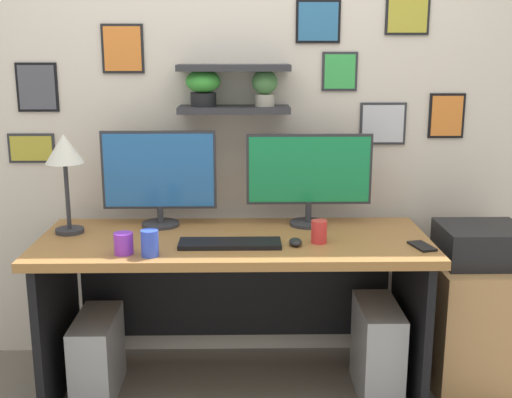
# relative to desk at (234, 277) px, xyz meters

# --- Properties ---
(ground_plane) EXTENTS (8.00, 8.00, 0.00)m
(ground_plane) POSITION_rel_desk_xyz_m (0.00, -0.06, -0.54)
(ground_plane) COLOR #70665B
(back_wall_assembly) EXTENTS (4.40, 0.24, 2.70)m
(back_wall_assembly) POSITION_rel_desk_xyz_m (0.00, 0.38, 0.81)
(back_wall_assembly) COLOR beige
(back_wall_assembly) RESTS_ON ground
(desk) EXTENTS (1.75, 0.68, 0.75)m
(desk) POSITION_rel_desk_xyz_m (0.00, 0.00, 0.00)
(desk) COLOR #9E6B38
(desk) RESTS_ON ground
(monitor_left) EXTENTS (0.54, 0.18, 0.46)m
(monitor_left) POSITION_rel_desk_xyz_m (-0.35, 0.16, 0.45)
(monitor_left) COLOR #2D2D33
(monitor_left) RESTS_ON desk
(monitor_right) EXTENTS (0.59, 0.18, 0.44)m
(monitor_right) POSITION_rel_desk_xyz_m (0.35, 0.16, 0.45)
(monitor_right) COLOR #2D2D33
(monitor_right) RESTS_ON desk
(keyboard) EXTENTS (0.44, 0.14, 0.02)m
(keyboard) POSITION_rel_desk_xyz_m (-0.02, -0.17, 0.22)
(keyboard) COLOR black
(keyboard) RESTS_ON desk
(computer_mouse) EXTENTS (0.06, 0.09, 0.03)m
(computer_mouse) POSITION_rel_desk_xyz_m (0.27, -0.17, 0.22)
(computer_mouse) COLOR black
(computer_mouse) RESTS_ON desk
(desk_lamp) EXTENTS (0.17, 0.17, 0.46)m
(desk_lamp) POSITION_rel_desk_xyz_m (-0.76, 0.04, 0.56)
(desk_lamp) COLOR #2D2D33
(desk_lamp) RESTS_ON desk
(cell_phone) EXTENTS (0.10, 0.15, 0.01)m
(cell_phone) POSITION_rel_desk_xyz_m (0.81, -0.21, 0.21)
(cell_phone) COLOR black
(cell_phone) RESTS_ON desk
(coffee_mug) EXTENTS (0.08, 0.08, 0.09)m
(coffee_mug) POSITION_rel_desk_xyz_m (-0.45, -0.28, 0.25)
(coffee_mug) COLOR purple
(coffee_mug) RESTS_ON desk
(pen_cup) EXTENTS (0.07, 0.07, 0.10)m
(pen_cup) POSITION_rel_desk_xyz_m (0.37, -0.13, 0.26)
(pen_cup) COLOR red
(pen_cup) RESTS_ON desk
(water_cup) EXTENTS (0.07, 0.07, 0.11)m
(water_cup) POSITION_rel_desk_xyz_m (-0.34, -0.31, 0.26)
(water_cup) COLOR blue
(water_cup) RESTS_ON desk
(drawer_cabinet) EXTENTS (0.44, 0.50, 0.61)m
(drawer_cabinet) POSITION_rel_desk_xyz_m (1.15, 0.01, -0.24)
(drawer_cabinet) COLOR tan
(drawer_cabinet) RESTS_ON ground
(printer) EXTENTS (0.38, 0.34, 0.17)m
(printer) POSITION_rel_desk_xyz_m (1.15, 0.01, 0.15)
(printer) COLOR black
(printer) RESTS_ON drawer_cabinet
(computer_tower_left) EXTENTS (0.18, 0.40, 0.38)m
(computer_tower_left) POSITION_rel_desk_xyz_m (-0.64, -0.08, -0.35)
(computer_tower_left) COLOR #99999E
(computer_tower_left) RESTS_ON ground
(computer_tower_right) EXTENTS (0.18, 0.40, 0.44)m
(computer_tower_right) POSITION_rel_desk_xyz_m (0.66, -0.10, -0.32)
(computer_tower_right) COLOR #99999E
(computer_tower_right) RESTS_ON ground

